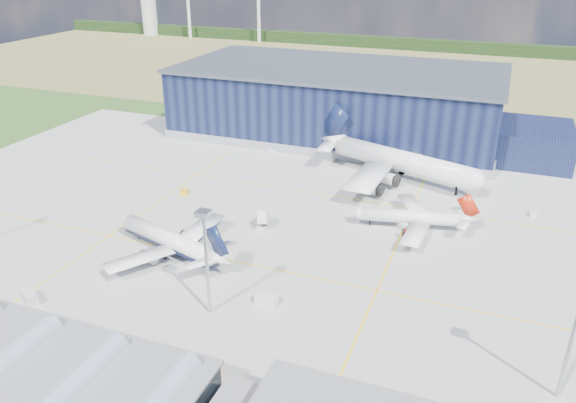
% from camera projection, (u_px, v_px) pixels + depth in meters
% --- Properties ---
extents(ground, '(600.00, 600.00, 0.00)m').
position_uv_depth(ground, '(232.00, 239.00, 143.17)').
color(ground, '#365821').
rests_on(ground, ground).
extents(apron, '(220.00, 160.00, 0.08)m').
position_uv_depth(apron, '(248.00, 222.00, 151.64)').
color(apron, '#A1A19C').
rests_on(apron, ground).
extents(farmland, '(600.00, 220.00, 0.01)m').
position_uv_depth(farmland, '(398.00, 72.00, 329.70)').
color(farmland, olive).
rests_on(farmland, ground).
extents(treeline, '(600.00, 8.00, 8.00)m').
position_uv_depth(treeline, '(420.00, 45.00, 395.86)').
color(treeline, black).
rests_on(treeline, ground).
extents(hangar, '(145.00, 62.00, 26.10)m').
position_uv_depth(hangar, '(345.00, 105.00, 217.79)').
color(hangar, black).
rests_on(hangar, ground).
extents(glass_concourse, '(78.00, 23.00, 8.60)m').
position_uv_depth(glass_concourse, '(34.00, 374.00, 92.87)').
color(glass_concourse, black).
rests_on(glass_concourse, ground).
extents(light_mast_center, '(2.60, 2.60, 23.00)m').
position_uv_depth(light_mast_center, '(205.00, 246.00, 108.03)').
color(light_mast_center, '#ACAEB3').
rests_on(light_mast_center, ground).
extents(airliner_navy, '(46.43, 45.89, 12.23)m').
position_uv_depth(airliner_navy, '(168.00, 231.00, 133.97)').
color(airliner_navy, white).
rests_on(airliner_navy, ground).
extents(airliner_red, '(38.66, 38.11, 10.68)m').
position_uv_depth(airliner_red, '(410.00, 210.00, 146.10)').
color(airliner_red, white).
rests_on(airliner_red, ground).
extents(airliner_widebody, '(76.53, 75.74, 19.65)m').
position_uv_depth(airliner_widebody, '(403.00, 151.00, 174.99)').
color(airliner_widebody, white).
rests_on(airliner_widebody, ground).
extents(gse_tug_b, '(3.34, 3.53, 1.27)m').
position_uv_depth(gse_tug_b, '(211.00, 371.00, 97.73)').
color(gse_tug_b, '#ECAA14').
rests_on(gse_tug_b, ground).
extents(gse_van_a, '(5.60, 4.49, 2.25)m').
position_uv_depth(gse_van_a, '(29.00, 297.00, 117.45)').
color(gse_van_a, silver).
rests_on(gse_van_a, ground).
extents(gse_cart_a, '(2.38, 3.20, 1.27)m').
position_uv_depth(gse_cart_a, '(533.00, 214.00, 155.05)').
color(gse_cart_a, silver).
rests_on(gse_cart_a, ground).
extents(gse_van_b, '(4.25, 4.67, 2.00)m').
position_uv_depth(gse_van_b, '(403.00, 225.00, 147.83)').
color(gse_van_b, silver).
rests_on(gse_van_b, ground).
extents(gse_tug_c, '(3.03, 3.77, 1.43)m').
position_uv_depth(gse_tug_c, '(184.00, 192.00, 168.31)').
color(gse_tug_c, '#ECAA14').
rests_on(gse_tug_c, ground).
extents(gse_cart_b, '(3.96, 3.34, 1.46)m').
position_uv_depth(gse_cart_b, '(271.00, 152.00, 200.33)').
color(gse_cart_b, silver).
rests_on(gse_cart_b, ground).
extents(gse_van_c, '(4.77, 2.41, 2.25)m').
position_uv_depth(gse_van_c, '(266.00, 299.00, 116.71)').
color(gse_van_c, silver).
rests_on(gse_van_c, ground).
extents(airstair, '(3.48, 5.91, 3.55)m').
position_uv_depth(airstair, '(264.00, 221.00, 148.21)').
color(airstair, silver).
rests_on(airstair, ground).
extents(car_a, '(3.73, 2.21, 1.19)m').
position_uv_depth(car_a, '(105.00, 350.00, 102.92)').
color(car_a, '#99999E').
rests_on(car_a, ground).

